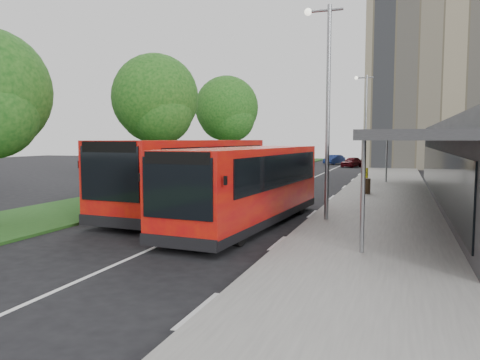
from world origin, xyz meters
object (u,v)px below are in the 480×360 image
object	(u,v)px
tree_mid	(156,104)
car_far	(334,160)
tree_far	(227,112)
bus_main	(248,186)
lamp_post_near	(326,99)
lamp_post_far	(365,120)
car_near	(352,162)
bollard	(367,176)
litter_bin	(366,186)
bus_second	(191,175)

from	to	relation	value
tree_mid	car_far	xyz separation A→B (m)	(5.80, 35.76, -4.72)
tree_far	bus_main	world-z (taller)	tree_far
lamp_post_near	lamp_post_far	bearing A→B (deg)	90.00
car_near	bollard	bearing A→B (deg)	-61.03
litter_bin	car_near	xyz separation A→B (m)	(-3.49, 27.94, 0.02)
lamp_post_near	bollard	distance (m)	15.61
lamp_post_far	car_near	world-z (taller)	lamp_post_far
bus_main	car_near	xyz separation A→B (m)	(0.04, 38.52, -0.89)
tree_far	car_near	xyz separation A→B (m)	(8.57, 18.04, -4.87)
tree_mid	lamp_post_near	world-z (taller)	tree_mid
lamp_post_far	tree_mid	bearing A→B (deg)	-130.68
tree_mid	bus_main	size ratio (longest dim) A/B	0.79
bus_second	litter_bin	bearing A→B (deg)	53.69
tree_mid	lamp_post_near	xyz separation A→B (m)	(11.13, -7.05, -0.60)
tree_mid	litter_bin	world-z (taller)	tree_mid
litter_bin	car_near	distance (m)	28.16
tree_mid	tree_far	world-z (taller)	tree_far
tree_far	bollard	distance (m)	13.24
lamp_post_near	car_far	world-z (taller)	lamp_post_near
tree_mid	bus_main	xyz separation A→B (m)	(8.53, -8.48, -3.83)
tree_mid	bus_main	distance (m)	12.62
tree_far	car_far	xyz separation A→B (m)	(5.80, 23.76, -4.87)
tree_far	lamp_post_near	xyz separation A→B (m)	(11.13, -19.05, -0.75)
tree_mid	lamp_post_far	size ratio (longest dim) A/B	1.03
lamp_post_near	lamp_post_far	xyz separation A→B (m)	(0.00, 20.00, 0.00)
bollard	bus_second	bearing A→B (deg)	-115.24
lamp_post_near	lamp_post_far	size ratio (longest dim) A/B	1.00
bus_main	bollard	size ratio (longest dim) A/B	9.45
tree_mid	litter_bin	size ratio (longest dim) A/B	9.56
lamp_post_near	bus_main	xyz separation A→B (m)	(-2.60, -1.43, -3.23)
bus_second	bus_main	bearing A→B (deg)	-30.80
tree_far	litter_bin	world-z (taller)	tree_far
car_near	tree_mid	bearing A→B (deg)	-85.04
bollard	tree_far	bearing A→B (deg)	161.21
lamp_post_far	bollard	world-z (taller)	lamp_post_far
bus_main	litter_bin	bearing A→B (deg)	75.94
bollard	car_far	world-z (taller)	bollard
tree_far	car_far	size ratio (longest dim) A/B	2.33
lamp_post_near	bollard	xyz separation A→B (m)	(0.57, 15.07, -4.02)
lamp_post_far	bus_main	bearing A→B (deg)	-96.91
bus_second	car_far	xyz separation A→B (m)	(0.73, 41.80, -1.02)
tree_mid	car_far	world-z (taller)	tree_mid
bus_main	bus_second	bearing A→B (deg)	149.26
lamp_post_near	tree_mid	bearing A→B (deg)	147.64
bus_second	car_near	world-z (taller)	bus_second
tree_mid	litter_bin	bearing A→B (deg)	9.88
tree_mid	litter_bin	distance (m)	13.12
lamp_post_near	car_near	distance (m)	37.41
bus_main	car_near	distance (m)	38.53
bus_second	litter_bin	distance (m)	10.78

